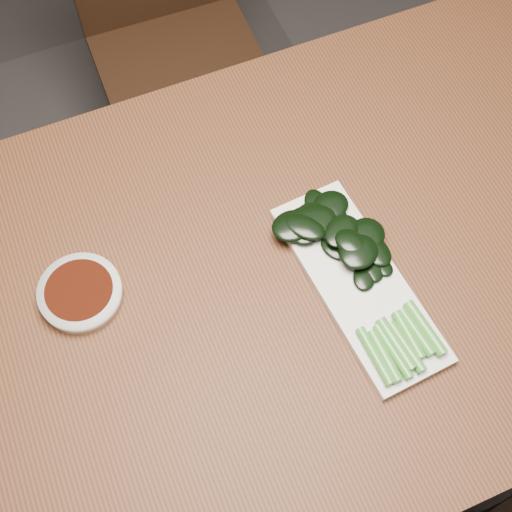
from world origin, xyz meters
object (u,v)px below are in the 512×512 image
Objects in this scene: sauce_bowl at (80,293)px; chair_far at (171,31)px; serving_plate at (359,283)px; gai_lan at (349,258)px; table at (263,298)px.

chair_far is at bearing 62.98° from sauce_bowl.
gai_lan is (-0.00, 0.04, 0.02)m from serving_plate.
table is at bearing 152.40° from serving_plate.
sauce_bowl is 0.36× the size of gai_lan.
chair_far is (0.10, 0.78, -0.19)m from table.
sauce_bowl is (-0.36, -0.70, 0.28)m from chair_far.
sauce_bowl is at bearing 164.63° from gai_lan.
gai_lan is (0.12, -0.03, 0.10)m from table.
chair_far is 0.84m from sauce_bowl.
serving_plate is at bearing -86.82° from chair_far.
table is 0.28m from sauce_bowl.
serving_plate is 1.03× the size of gai_lan.
serving_plate is (0.12, -0.06, 0.08)m from table.
table is 0.16m from serving_plate.
chair_far is at bearing 91.47° from gai_lan.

